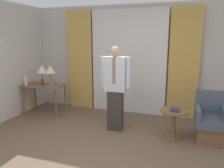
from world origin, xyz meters
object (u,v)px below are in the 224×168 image
at_px(table_lamp_right, 50,70).
at_px(desk, 44,90).
at_px(armchair, 210,122).
at_px(side_table, 174,119).
at_px(book, 175,110).
at_px(person, 115,86).
at_px(bottle_near_edge, 42,82).
at_px(bottle_by_lamp, 26,81).
at_px(table_lamp_left, 42,70).

bearing_deg(table_lamp_right, desk, -133.59).
height_order(armchair, side_table, armchair).
height_order(side_table, book, book).
bearing_deg(person, desk, 167.72).
bearing_deg(bottle_near_edge, bottle_by_lamp, -166.59).
distance_m(table_lamp_right, bottle_near_edge, 0.36).
xyz_separation_m(desk, bottle_near_edge, (0.01, -0.06, 0.20)).
bearing_deg(armchair, side_table, -165.31).
height_order(desk, bottle_near_edge, bottle_near_edge).
distance_m(bottle_near_edge, side_table, 3.23).
relative_size(bottle_near_edge, armchair, 0.21).
bearing_deg(table_lamp_left, desk, -46.41).
relative_size(bottle_by_lamp, book, 1.16).
distance_m(bottle_by_lamp, side_table, 3.62).
xyz_separation_m(bottle_near_edge, side_table, (3.17, -0.41, -0.44)).
bearing_deg(bottle_near_edge, table_lamp_right, 58.55).
bearing_deg(desk, armchair, -4.50).
relative_size(side_table, book, 2.62).
bearing_deg(armchair, book, -162.88).
relative_size(table_lamp_right, bottle_near_edge, 2.58).
bearing_deg(table_lamp_left, book, -10.67).
distance_m(table_lamp_left, side_table, 3.43).
xyz_separation_m(table_lamp_left, bottle_near_edge, (0.13, -0.19, -0.29)).
height_order(bottle_by_lamp, side_table, bottle_by_lamp).
bearing_deg(armchair, desk, 175.50).
relative_size(table_lamp_right, armchair, 0.54).
height_order(desk, armchair, armchair).
relative_size(armchair, side_table, 1.60).
xyz_separation_m(desk, book, (3.19, -0.50, -0.04)).
distance_m(desk, book, 3.23).
relative_size(bottle_by_lamp, side_table, 0.44).
distance_m(person, armchair, 1.92).
bearing_deg(side_table, desk, 171.57).
bearing_deg(table_lamp_right, table_lamp_left, 180.00).
distance_m(table_lamp_right, armchair, 3.81).
relative_size(armchair, book, 4.19).
bearing_deg(table_lamp_left, bottle_near_edge, -56.19).
relative_size(table_lamp_left, table_lamp_right, 1.00).
xyz_separation_m(person, armchair, (1.82, 0.14, -0.61)).
height_order(bottle_near_edge, person, person).
distance_m(table_lamp_left, table_lamp_right, 0.24).
height_order(bottle_near_edge, bottle_by_lamp, bottle_by_lamp).
bearing_deg(bottle_by_lamp, table_lamp_left, 45.51).
height_order(bottle_by_lamp, book, bottle_by_lamp).
height_order(bottle_near_edge, book, bottle_near_edge).
bearing_deg(table_lamp_right, bottle_near_edge, -121.45).
height_order(armchair, book, armchair).
bearing_deg(person, bottle_near_edge, 169.39).
bearing_deg(bottle_near_edge, armchair, -3.58).
distance_m(desk, table_lamp_left, 0.51).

